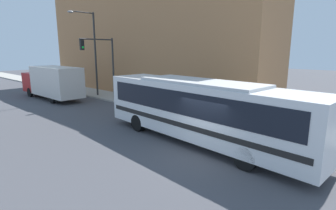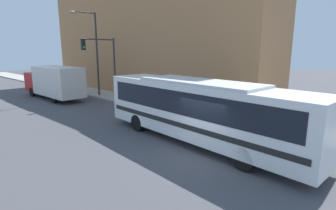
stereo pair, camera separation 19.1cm
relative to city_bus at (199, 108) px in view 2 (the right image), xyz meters
name	(u,v)px [view 2 (the right image)]	position (x,y,z in m)	size (l,w,h in m)	color
ground_plane	(202,155)	(-1.18, -1.11, -1.83)	(120.00, 120.00, 0.00)	#47474C
sidewalk	(88,91)	(4.87, 18.89, -1.76)	(3.10, 70.00, 0.14)	#A8A399
building_facade	(148,40)	(9.42, 13.81, 3.86)	(6.00, 27.84, 11.37)	#B27A4C
city_bus	(199,108)	(0.00, 0.00, 0.00)	(3.36, 12.05, 3.17)	white
delivery_truck	(54,81)	(0.49, 17.35, -0.15)	(2.31, 8.48, 3.09)	silver
fire_hydrant	(194,110)	(3.92, 3.22, -1.29)	(0.22, 0.30, 0.80)	red
traffic_light_pole	(104,58)	(2.97, 12.53, 2.08)	(3.28, 0.35, 5.50)	#2D2D2D
parking_meter	(158,96)	(3.92, 6.77, -0.74)	(0.14, 0.14, 1.41)	#2D2D2D
street_lamp	(94,48)	(3.84, 15.47, 3.00)	(2.67, 0.28, 7.97)	#2D2D2D
pedestrian_near_corner	(213,103)	(4.96, 2.37, -0.81)	(0.34, 0.34, 1.73)	#47382D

